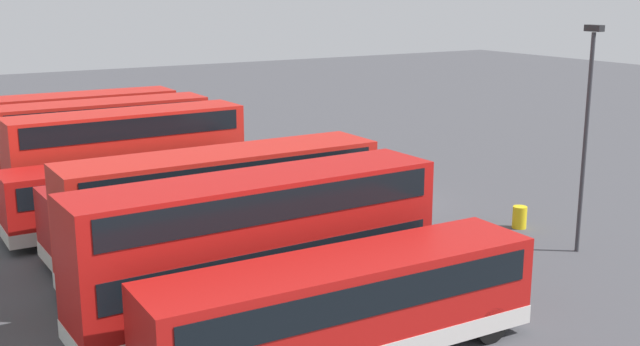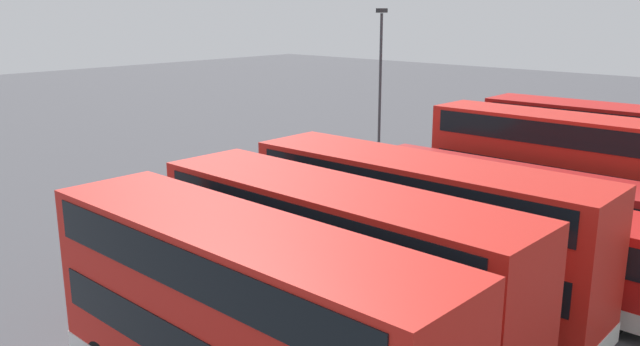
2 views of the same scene
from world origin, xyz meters
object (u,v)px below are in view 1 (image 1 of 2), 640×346
(bus_double_decker_third, at_px, (224,211))
(lamp_post_tall, at_px, (587,124))
(bus_double_decker_second, at_px, (259,244))
(car_hatchback_silver, at_px, (321,167))
(bus_double_decker_far_end, at_px, (78,133))
(bus_single_deck_near_end, at_px, (345,306))
(bus_double_decker_sixth, at_px, (128,156))
(bus_single_deck_fourth, at_px, (195,207))
(waste_bin_yellow, at_px, (520,217))
(bus_single_deck_fifth, at_px, (138,192))
(bus_double_decker_seventh, at_px, (103,143))

(bus_double_decker_third, distance_m, lamp_post_tall, 13.89)
(bus_double_decker_second, relative_size, car_hatchback_silver, 2.57)
(bus_double_decker_far_end, height_order, lamp_post_tall, lamp_post_tall)
(bus_single_deck_near_end, bearing_deg, bus_double_decker_sixth, 0.64)
(bus_double_decker_third, relative_size, lamp_post_tall, 1.30)
(bus_single_deck_fourth, relative_size, bus_double_decker_sixth, 1.08)
(bus_single_deck_near_end, height_order, bus_single_deck_fourth, same)
(bus_double_decker_sixth, xyz_separation_m, bus_double_decker_far_end, (7.18, 0.46, -0.00))
(bus_double_decker_far_end, relative_size, car_hatchback_silver, 2.29)
(bus_double_decker_second, bearing_deg, bus_double_decker_far_end, -0.23)
(bus_double_decker_third, bearing_deg, bus_double_decker_far_end, 1.58)
(bus_double_decker_far_end, distance_m, waste_bin_yellow, 23.36)
(bus_single_deck_near_end, xyz_separation_m, car_hatchback_silver, (18.21, -10.24, -0.92))
(bus_single_deck_fourth, bearing_deg, bus_double_decker_sixth, 3.80)
(bus_double_decker_sixth, relative_size, bus_double_decker_far_end, 1.04)
(bus_double_decker_second, height_order, bus_single_deck_fifth, bus_double_decker_second)
(bus_single_deck_fourth, xyz_separation_m, lamp_post_tall, (-8.14, -12.48, 3.41))
(bus_single_deck_fourth, xyz_separation_m, bus_double_decker_sixth, (6.88, 0.46, 0.82))
(lamp_post_tall, distance_m, waste_bin_yellow, 5.67)
(bus_double_decker_second, bearing_deg, waste_bin_yellow, -78.61)
(bus_double_decker_third, height_order, waste_bin_yellow, bus_double_decker_third)
(bus_single_deck_near_end, relative_size, lamp_post_tall, 1.31)
(bus_double_decker_sixth, bearing_deg, bus_double_decker_third, -179.81)
(bus_single_deck_near_end, bearing_deg, bus_double_decker_seventh, 0.72)
(bus_single_deck_near_end, distance_m, car_hatchback_silver, 20.92)
(lamp_post_tall, bearing_deg, waste_bin_yellow, -4.90)
(bus_double_decker_second, bearing_deg, bus_single_deck_fourth, -7.53)
(bus_double_decker_third, distance_m, bus_double_decker_far_end, 17.76)
(bus_double_decker_third, relative_size, bus_double_decker_sixth, 1.05)
(bus_single_deck_near_end, relative_size, car_hatchback_silver, 2.53)
(bus_double_decker_third, relative_size, waste_bin_yellow, 11.87)
(bus_double_decker_second, relative_size, bus_single_deck_fifth, 1.06)
(bus_double_decker_second, xyz_separation_m, lamp_post_tall, (-0.60, -13.48, 2.58))
(bus_single_deck_fifth, relative_size, bus_double_decker_sixth, 1.01)
(lamp_post_tall, bearing_deg, car_hatchback_silver, 9.35)
(bus_single_deck_fourth, relative_size, lamp_post_tall, 1.34)
(bus_double_decker_third, bearing_deg, bus_single_deck_fourth, -6.50)
(bus_double_decker_sixth, height_order, lamp_post_tall, lamp_post_tall)
(car_hatchback_silver, bearing_deg, bus_double_decker_seventh, 71.03)
(bus_double_decker_third, relative_size, bus_single_deck_fifth, 1.03)
(bus_single_deck_fifth, bearing_deg, bus_double_decker_second, -179.12)
(bus_double_decker_second, distance_m, car_hatchback_silver, 18.33)
(bus_double_decker_second, height_order, bus_double_decker_far_end, same)
(bus_double_decker_seventh, bearing_deg, car_hatchback_silver, -108.97)
(bus_single_deck_near_end, relative_size, bus_double_decker_seventh, 1.09)
(bus_double_decker_seventh, distance_m, bus_double_decker_far_end, 3.44)
(bus_double_decker_third, distance_m, bus_single_deck_fifth, 7.29)
(bus_single_deck_fifth, distance_m, bus_double_decker_far_end, 10.59)
(bus_single_deck_near_end, xyz_separation_m, bus_double_decker_second, (3.65, 0.74, 0.83))
(bus_double_decker_sixth, bearing_deg, lamp_post_tall, -139.26)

